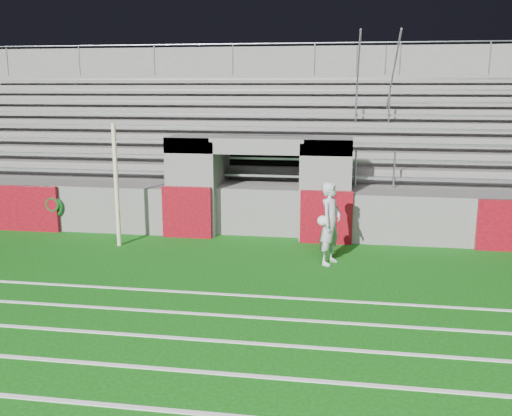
# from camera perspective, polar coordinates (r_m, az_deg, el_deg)

# --- Properties ---
(ground) EXTENTS (90.00, 90.00, 0.00)m
(ground) POSITION_cam_1_polar(r_m,az_deg,el_deg) (11.93, -2.33, -6.95)
(ground) COLOR #0D500D
(ground) RESTS_ON ground
(field_post) EXTENTS (0.11, 0.11, 3.02)m
(field_post) POSITION_cam_1_polar(r_m,az_deg,el_deg) (14.31, -13.79, 2.17)
(field_post) COLOR beige
(field_post) RESTS_ON ground
(field_markings) EXTENTS (28.00, 8.09, 0.01)m
(field_markings) POSITION_cam_1_polar(r_m,az_deg,el_deg) (7.54, -10.26, -19.18)
(field_markings) COLOR white
(field_markings) RESTS_ON ground
(stadium_structure) EXTENTS (26.00, 8.48, 5.42)m
(stadium_structure) POSITION_cam_1_polar(r_m,az_deg,el_deg) (19.30, 2.31, 4.97)
(stadium_structure) COLOR #5C5A58
(stadium_structure) RESTS_ON ground
(goalkeeper_with_ball) EXTENTS (0.66, 0.79, 1.85)m
(goalkeeper_with_ball) POSITION_cam_1_polar(r_m,az_deg,el_deg) (12.68, 7.43, -1.52)
(goalkeeper_with_ball) COLOR #AAAFB3
(goalkeeper_with_ball) RESTS_ON ground
(hose_coil) EXTENTS (0.58, 0.14, 0.58)m
(hose_coil) POSITION_cam_1_polar(r_m,az_deg,el_deg) (16.32, -19.63, 0.16)
(hose_coil) COLOR #0C3D11
(hose_coil) RESTS_ON ground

